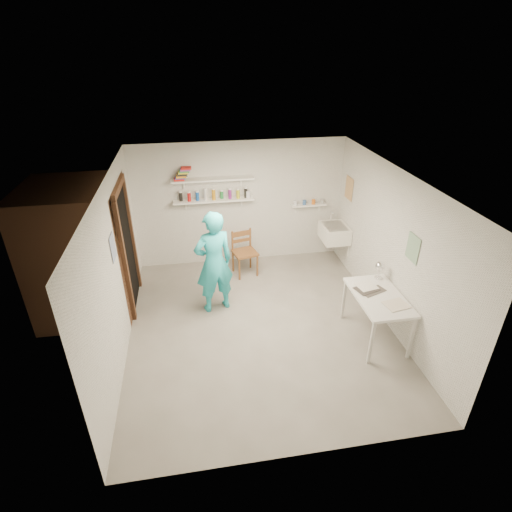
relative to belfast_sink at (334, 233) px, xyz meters
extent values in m
cube|color=slate|center=(-1.75, -1.70, -0.71)|extent=(4.00, 4.50, 0.02)
cube|color=silver|center=(-1.75, -1.70, 1.71)|extent=(4.00, 4.50, 0.02)
cube|color=silver|center=(-1.75, 0.56, 0.50)|extent=(4.00, 0.02, 2.40)
cube|color=silver|center=(-1.75, -3.96, 0.50)|extent=(4.00, 0.02, 2.40)
cube|color=silver|center=(-3.76, -1.70, 0.50)|extent=(0.02, 4.50, 2.40)
cube|color=silver|center=(0.26, -1.70, 0.50)|extent=(0.02, 4.50, 2.40)
cube|color=black|center=(-3.74, -0.65, 0.30)|extent=(0.02, 0.90, 2.00)
cube|color=brown|center=(-4.45, -0.65, 0.35)|extent=(1.40, 1.50, 2.10)
cube|color=brown|center=(-3.72, -0.65, 1.35)|extent=(0.06, 1.05, 0.10)
cube|color=brown|center=(-3.72, -1.15, 0.30)|extent=(0.06, 0.10, 2.00)
cube|color=brown|center=(-3.72, -0.15, 0.30)|extent=(0.06, 0.10, 2.00)
cube|color=white|center=(-2.25, 0.43, 0.65)|extent=(1.50, 0.22, 0.03)
cube|color=white|center=(-2.25, 0.43, 1.05)|extent=(1.50, 0.22, 0.03)
cube|color=white|center=(-0.40, 0.47, 0.42)|extent=(0.70, 0.14, 0.03)
cube|color=#334C7F|center=(-3.74, -1.65, 0.85)|extent=(0.01, 0.28, 0.36)
cube|color=#995933|center=(0.24, 0.10, 0.85)|extent=(0.01, 0.34, 0.42)
cube|color=#3F724C|center=(0.24, -2.25, 0.80)|extent=(0.01, 0.30, 0.38)
cube|color=white|center=(0.00, 0.00, 0.00)|extent=(0.48, 0.60, 0.30)
imported|color=#28BECC|center=(-2.39, -1.08, 0.17)|extent=(0.73, 0.58, 1.74)
cylinder|color=beige|center=(-2.33, -0.87, 0.46)|extent=(0.31, 0.12, 0.31)
cube|color=brown|center=(-1.75, -0.05, -0.25)|extent=(0.51, 0.49, 0.91)
cube|color=silver|center=(-0.11, -2.22, -0.33)|extent=(0.67, 1.12, 0.74)
sphere|color=silver|center=(0.07, -1.77, 0.26)|extent=(0.14, 0.14, 0.14)
cylinder|color=black|center=(-2.87, 0.43, 0.75)|extent=(0.06, 0.06, 0.17)
cylinder|color=red|center=(-2.72, 0.43, 0.75)|extent=(0.06, 0.06, 0.17)
cylinder|color=blue|center=(-2.56, 0.43, 0.75)|extent=(0.06, 0.06, 0.17)
cylinder|color=white|center=(-2.41, 0.43, 0.75)|extent=(0.06, 0.06, 0.17)
cylinder|color=orange|center=(-2.25, 0.43, 0.75)|extent=(0.06, 0.06, 0.17)
cylinder|color=#268C3F|center=(-2.09, 0.43, 0.75)|extent=(0.06, 0.06, 0.17)
cylinder|color=#8C268C|center=(-1.94, 0.43, 0.75)|extent=(0.06, 0.06, 0.17)
cylinder|color=gold|center=(-1.78, 0.43, 0.75)|extent=(0.06, 0.06, 0.17)
cylinder|color=black|center=(-1.63, 0.43, 0.75)|extent=(0.06, 0.06, 0.17)
cube|color=red|center=(-2.85, 0.43, 1.08)|extent=(0.18, 0.14, 0.03)
cube|color=#1933A5|center=(-2.83, 0.43, 1.11)|extent=(0.18, 0.14, 0.03)
cube|color=orange|center=(-2.81, 0.43, 1.14)|extent=(0.18, 0.14, 0.03)
cube|color=black|center=(-2.79, 0.43, 1.16)|extent=(0.18, 0.14, 0.03)
cube|color=yellow|center=(-2.77, 0.43, 1.19)|extent=(0.18, 0.14, 0.03)
cube|color=#338C4C|center=(-2.75, 0.43, 1.22)|extent=(0.18, 0.14, 0.03)
cube|color=#8C3F8C|center=(-2.73, 0.43, 1.25)|extent=(0.18, 0.14, 0.03)
cube|color=red|center=(-2.71, 0.43, 1.27)|extent=(0.18, 0.14, 0.03)
cylinder|color=silver|center=(-0.61, 0.47, 0.48)|extent=(0.07, 0.07, 0.09)
cylinder|color=#335999|center=(-0.47, 0.47, 0.48)|extent=(0.07, 0.07, 0.09)
cylinder|color=orange|center=(-0.33, 0.47, 0.48)|extent=(0.07, 0.07, 0.09)
cylinder|color=#999999|center=(-0.19, 0.47, 0.48)|extent=(0.07, 0.07, 0.09)
cube|color=silver|center=(-0.11, -2.22, 0.05)|extent=(0.30, 0.22, 0.00)
cube|color=#4C4742|center=(-0.11, -2.22, 0.05)|extent=(0.30, 0.22, 0.00)
cube|color=beige|center=(-0.11, -2.22, 0.05)|extent=(0.30, 0.22, 0.00)
cube|color=#383330|center=(-0.11, -2.22, 0.06)|extent=(0.30, 0.22, 0.00)
cube|color=silver|center=(-0.11, -2.22, 0.06)|extent=(0.30, 0.22, 0.00)
camera|label=1|loc=(-2.65, -6.61, 3.28)|focal=28.00mm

